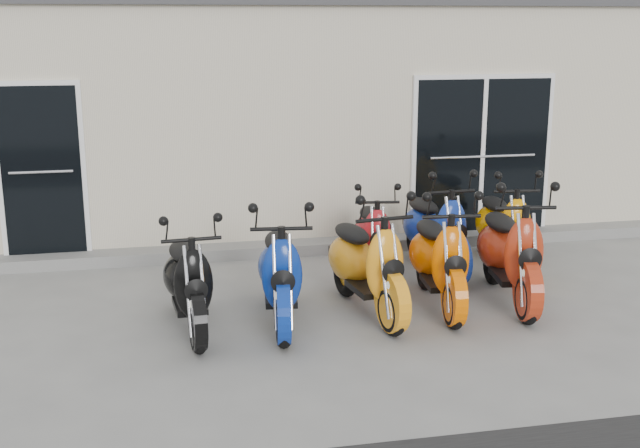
# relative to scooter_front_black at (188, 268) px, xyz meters

# --- Properties ---
(ground) EXTENTS (80.00, 80.00, 0.00)m
(ground) POSITION_rel_scooter_front_black_xyz_m (1.55, 0.48, -0.65)
(ground) COLOR gray
(ground) RESTS_ON ground
(building) EXTENTS (14.00, 6.00, 3.20)m
(building) POSITION_rel_scooter_front_black_xyz_m (1.55, 5.68, 0.95)
(building) COLOR beige
(building) RESTS_ON ground
(roof_cap) EXTENTS (14.20, 6.20, 0.16)m
(roof_cap) POSITION_rel_scooter_front_black_xyz_m (1.55, 5.68, 2.63)
(roof_cap) COLOR #3F3F42
(roof_cap) RESTS_ON building
(front_step) EXTENTS (14.00, 0.40, 0.15)m
(front_step) POSITION_rel_scooter_front_black_xyz_m (1.55, 2.50, -0.57)
(front_step) COLOR gray
(front_step) RESTS_ON ground
(door_left) EXTENTS (1.07, 0.08, 2.22)m
(door_left) POSITION_rel_scooter_front_black_xyz_m (-1.65, 2.65, 0.61)
(door_left) COLOR black
(door_left) RESTS_ON front_step
(door_right) EXTENTS (2.02, 0.08, 2.22)m
(door_right) POSITION_rel_scooter_front_black_xyz_m (4.15, 2.65, 0.61)
(door_right) COLOR black
(door_right) RESTS_ON front_step
(scooter_front_black) EXTENTS (0.78, 1.80, 1.29)m
(scooter_front_black) POSITION_rel_scooter_front_black_xyz_m (0.00, 0.00, 0.00)
(scooter_front_black) COLOR black
(scooter_front_black) RESTS_ON ground
(scooter_front_blue) EXTENTS (0.88, 1.92, 1.37)m
(scooter_front_blue) POSITION_rel_scooter_front_black_xyz_m (0.92, 0.01, 0.04)
(scooter_front_blue) COLOR navy
(scooter_front_blue) RESTS_ON ground
(scooter_front_orange_a) EXTENTS (0.95, 1.97, 1.40)m
(scooter_front_orange_a) POSITION_rel_scooter_front_black_xyz_m (1.84, 0.10, 0.05)
(scooter_front_orange_a) COLOR orange
(scooter_front_orange_a) RESTS_ON ground
(scooter_front_orange_b) EXTENTS (0.86, 1.92, 1.38)m
(scooter_front_orange_b) POSITION_rel_scooter_front_black_xyz_m (2.65, 0.14, 0.04)
(scooter_front_orange_b) COLOR #F66601
(scooter_front_orange_b) RESTS_ON ground
(scooter_front_red) EXTENTS (0.98, 2.04, 1.44)m
(scooter_front_red) POSITION_rel_scooter_front_black_xyz_m (3.47, 0.14, 0.08)
(scooter_front_red) COLOR #AD2E13
(scooter_front_red) RESTS_ON ground
(scooter_back_red) EXTENTS (0.82, 1.69, 1.20)m
(scooter_back_red) POSITION_rel_scooter_front_black_xyz_m (2.29, 1.47, -0.05)
(scooter_back_red) COLOR #B31820
(scooter_back_red) RESTS_ON ground
(scooter_back_blue) EXTENTS (0.80, 1.87, 1.35)m
(scooter_back_blue) POSITION_rel_scooter_front_black_xyz_m (3.05, 1.37, 0.03)
(scooter_back_blue) COLOR #15329B
(scooter_back_blue) RESTS_ON ground
(scooter_back_yellow) EXTENTS (0.80, 1.81, 1.30)m
(scooter_back_yellow) POSITION_rel_scooter_front_black_xyz_m (3.96, 1.40, 0.00)
(scooter_back_yellow) COLOR #FC9B00
(scooter_back_yellow) RESTS_ON ground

